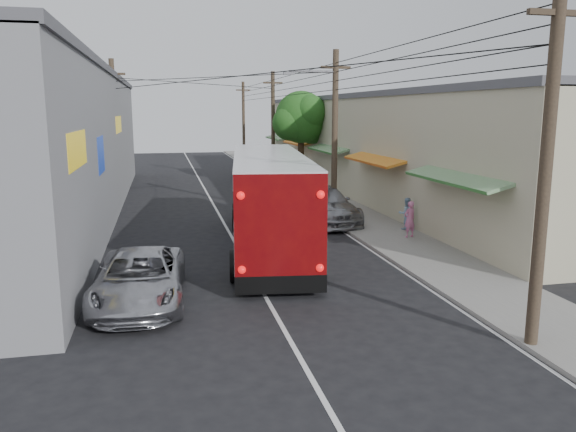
% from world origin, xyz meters
% --- Properties ---
extents(ground, '(120.00, 120.00, 0.00)m').
position_xyz_m(ground, '(0.00, 0.00, 0.00)').
color(ground, black).
rests_on(ground, ground).
extents(sidewalk, '(3.00, 80.00, 0.12)m').
position_xyz_m(sidewalk, '(6.50, 20.00, 0.06)').
color(sidewalk, slate).
rests_on(sidewalk, ground).
extents(building_right, '(7.09, 40.00, 6.25)m').
position_xyz_m(building_right, '(10.99, 22.00, 3.15)').
color(building_right, '#B2AB8D').
rests_on(building_right, ground).
extents(building_left, '(7.20, 36.00, 7.25)m').
position_xyz_m(building_left, '(-8.50, 18.00, 3.65)').
color(building_left, slate).
rests_on(building_left, ground).
extents(utility_poles, '(11.80, 45.28, 8.00)m').
position_xyz_m(utility_poles, '(3.13, 20.33, 4.13)').
color(utility_poles, '#473828').
rests_on(utility_poles, ground).
extents(street_tree, '(4.40, 4.00, 6.60)m').
position_xyz_m(street_tree, '(6.87, 26.02, 4.67)').
color(street_tree, '#3F2B19').
rests_on(street_tree, ground).
extents(coach_bus, '(4.24, 12.81, 3.63)m').
position_xyz_m(coach_bus, '(1.21, 8.65, 1.88)').
color(coach_bus, silver).
rests_on(coach_bus, ground).
extents(jeepney, '(2.65, 5.27, 1.43)m').
position_xyz_m(jeepney, '(-3.47, 2.97, 0.72)').
color(jeepney, '#B2B3B9').
rests_on(jeepney, ground).
extents(parked_suv, '(2.83, 6.04, 1.70)m').
position_xyz_m(parked_suv, '(4.60, 13.00, 0.85)').
color(parked_suv, gray).
rests_on(parked_suv, ground).
extents(parked_car_mid, '(1.61, 3.81, 1.29)m').
position_xyz_m(parked_car_mid, '(3.91, 20.67, 0.64)').
color(parked_car_mid, '#232428').
rests_on(parked_car_mid, ground).
extents(parked_car_far, '(2.21, 5.03, 1.61)m').
position_xyz_m(parked_car_far, '(4.30, 30.69, 0.80)').
color(parked_car_far, black).
rests_on(parked_car_far, ground).
extents(pedestrian_near, '(0.63, 0.50, 1.50)m').
position_xyz_m(pedestrian_near, '(7.08, 8.56, 0.87)').
color(pedestrian_near, '#CE6D9D').
rests_on(pedestrian_near, sidewalk).
extents(pedestrian_far, '(0.74, 0.61, 1.40)m').
position_xyz_m(pedestrian_far, '(7.60, 10.03, 0.82)').
color(pedestrian_far, '#8FB1D0').
rests_on(pedestrian_far, sidewalk).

